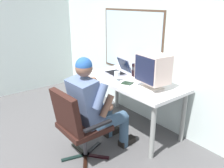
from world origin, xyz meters
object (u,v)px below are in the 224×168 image
at_px(crt_monitor, 153,69).
at_px(desk_speaker, 136,70).
at_px(laptop, 120,69).
at_px(wine_glass, 117,75).
at_px(desk, 132,86).
at_px(office_chair, 77,122).
at_px(person_seated, 95,105).
at_px(cd_case, 127,83).

distance_m(crt_monitor, desk_speaker, 0.54).
height_order(crt_monitor, laptop, crt_monitor).
xyz_separation_m(laptop, desk_speaker, (0.27, 0.08, 0.04)).
bearing_deg(laptop, wine_glass, -45.04).
bearing_deg(desk, office_chair, -80.72).
height_order(desk, crt_monitor, crt_monitor).
xyz_separation_m(person_seated, cd_case, (-0.09, 0.60, 0.12)).
distance_m(desk, office_chair, 1.04).
distance_m(office_chair, wine_glass, 0.94).
xyz_separation_m(desk, person_seated, (0.15, -0.75, -0.03)).
xyz_separation_m(crt_monitor, laptop, (-0.76, 0.09, -0.20)).
bearing_deg(desk_speaker, cd_case, -61.91).
height_order(person_seated, laptop, person_seated).
relative_size(wine_glass, desk_speaker, 0.69).
xyz_separation_m(desk, laptop, (-0.37, 0.08, 0.15)).
bearing_deg(desk, laptop, 168.50).
relative_size(desk, laptop, 4.08).
xyz_separation_m(desk, office_chair, (0.16, -1.01, -0.16)).
xyz_separation_m(person_seated, laptop, (-0.52, 0.82, 0.18)).
relative_size(laptop, cd_case, 2.09).
height_order(office_chair, cd_case, office_chair).
height_order(office_chair, laptop, laptop).
bearing_deg(laptop, cd_case, -27.23).
bearing_deg(crt_monitor, desk, 178.36).
bearing_deg(cd_case, office_chair, -83.45).
relative_size(office_chair, laptop, 2.40).
relative_size(office_chair, cd_case, 5.03).
bearing_deg(crt_monitor, cd_case, -156.69).
bearing_deg(person_seated, desk_speaker, 105.61).
bearing_deg(wine_glass, desk_speaker, 87.22).
bearing_deg(desk, cd_case, -66.07).
bearing_deg(desk_speaker, office_chair, -77.32).
relative_size(desk, person_seated, 1.23).
xyz_separation_m(desk, wine_glass, (-0.11, -0.18, 0.17)).
relative_size(office_chair, crt_monitor, 2.03).
xyz_separation_m(office_chair, person_seated, (-0.01, 0.26, 0.13)).
xyz_separation_m(person_seated, desk_speaker, (-0.25, 0.90, 0.21)).
bearing_deg(office_chair, wine_glass, 108.61).
xyz_separation_m(office_chair, cd_case, (-0.10, 0.86, 0.26)).
bearing_deg(laptop, crt_monitor, -6.51).
height_order(person_seated, wine_glass, person_seated).
bearing_deg(cd_case, wine_glass, -169.97).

